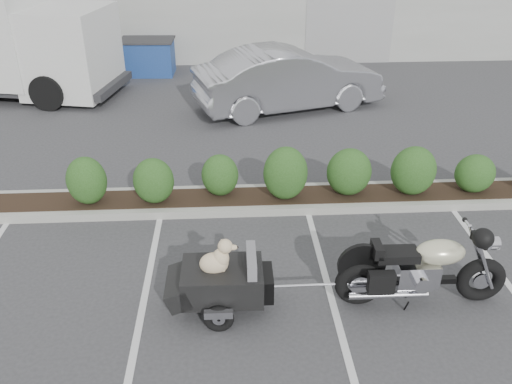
{
  "coord_description": "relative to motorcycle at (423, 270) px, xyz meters",
  "views": [
    {
      "loc": [
        -0.23,
        -6.69,
        5.08
      ],
      "look_at": [
        0.21,
        1.27,
        0.75
      ],
      "focal_mm": 38.0,
      "sensor_mm": 36.0,
      "label": 1
    }
  ],
  "objects": [
    {
      "name": "ground",
      "position": [
        -2.41,
        0.77,
        -0.56
      ],
      "size": [
        90.0,
        90.0,
        0.0
      ],
      "primitive_type": "plane",
      "color": "#38383A",
      "rests_on": "ground"
    },
    {
      "name": "planter_kerb",
      "position": [
        -1.41,
        2.97,
        -0.48
      ],
      "size": [
        12.0,
        1.0,
        0.15
      ],
      "primitive_type": "cube",
      "color": "#9E9E93",
      "rests_on": "ground"
    },
    {
      "name": "motorcycle",
      "position": [
        0.0,
        0.0,
        0.0
      ],
      "size": [
        2.43,
        0.82,
        1.4
      ],
      "rotation": [
        0.0,
        0.0,
        -0.01
      ],
      "color": "black",
      "rests_on": "ground"
    },
    {
      "name": "pet_trailer",
      "position": [
        -2.79,
        0.02,
        -0.07
      ],
      "size": [
        1.93,
        1.07,
        1.16
      ],
      "rotation": [
        0.0,
        0.0,
        -0.01
      ],
      "color": "black",
      "rests_on": "ground"
    },
    {
      "name": "sedan",
      "position": [
        -0.98,
        8.2,
        0.27
      ],
      "size": [
        5.32,
        3.17,
        1.66
      ],
      "primitive_type": "imported",
      "rotation": [
        0.0,
        0.0,
        1.87
      ],
      "color": "#B1B2B9",
      "rests_on": "ground"
    },
    {
      "name": "dumpster",
      "position": [
        -5.17,
        11.77,
        0.01
      ],
      "size": [
        1.76,
        1.24,
        1.13
      ],
      "rotation": [
        0.0,
        0.0,
        -0.04
      ],
      "color": "navy",
      "rests_on": "ground"
    }
  ]
}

